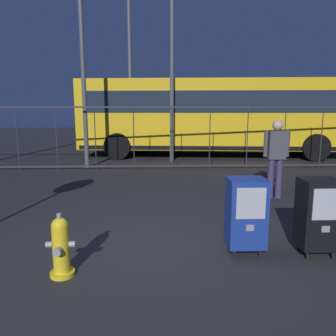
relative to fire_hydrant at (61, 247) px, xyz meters
name	(u,v)px	position (x,y,z in m)	size (l,w,h in m)	color
ground_plane	(150,246)	(0.99, 0.78, -0.35)	(60.00, 60.00, 0.00)	#262628
fire_hydrant	(61,247)	(0.00, 0.00, 0.00)	(0.33, 0.32, 0.75)	yellow
newspaper_box_primary	(318,213)	(3.18, 0.43, 0.22)	(0.48, 0.42, 1.02)	black
newspaper_box_secondary	(246,212)	(2.26, 0.51, 0.22)	(0.48, 0.42, 1.02)	black
pedestrian	(276,154)	(3.63, 3.25, 0.60)	(0.55, 0.22, 1.67)	#382D51
fence_barrier	(153,137)	(0.99, 6.82, 0.67)	(18.03, 0.04, 2.00)	#2D2D33
bus_near	(213,114)	(3.40, 9.82, 1.36)	(10.68, 3.53, 3.00)	gold
bus_far	(218,112)	(4.44, 14.46, 1.36)	(10.67, 3.48, 3.00)	gold
street_light_near_right	(130,62)	(0.03, 10.68, 3.47)	(0.32, 0.32, 6.53)	#4C4F54
street_light_far_left	(172,43)	(1.67, 8.45, 3.79)	(0.32, 0.32, 7.16)	#4C4F54
street_light_far_right	(80,9)	(-1.16, 7.16, 4.52)	(0.32, 0.32, 8.57)	#4C4F54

